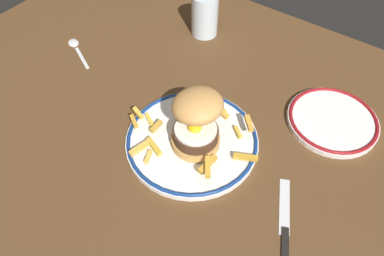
# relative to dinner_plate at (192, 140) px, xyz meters

# --- Properties ---
(ground_plane) EXTENTS (1.33, 1.09, 0.04)m
(ground_plane) POSITION_rel_dinner_plate_xyz_m (-0.04, -0.02, -0.03)
(ground_plane) COLOR #52351C
(dinner_plate) EXTENTS (0.27, 0.27, 0.02)m
(dinner_plate) POSITION_rel_dinner_plate_xyz_m (0.00, 0.00, 0.00)
(dinner_plate) COLOR white
(dinner_plate) RESTS_ON ground_plane
(burger) EXTENTS (0.11, 0.12, 0.11)m
(burger) POSITION_rel_dinner_plate_xyz_m (0.01, 0.00, 0.06)
(burger) COLOR #CA9148
(burger) RESTS_ON dinner_plate
(fries_pile) EXTENTS (0.27, 0.21, 0.03)m
(fries_pile) POSITION_rel_dinner_plate_xyz_m (-0.00, 0.00, 0.02)
(fries_pile) COLOR gold
(fries_pile) RESTS_ON dinner_plate
(water_glass) EXTENTS (0.07, 0.07, 0.11)m
(water_glass) POSITION_rel_dinner_plate_xyz_m (-0.19, 0.32, 0.04)
(water_glass) COLOR silver
(water_glass) RESTS_ON ground_plane
(side_plate) EXTENTS (0.19, 0.19, 0.02)m
(side_plate) POSITION_rel_dinner_plate_xyz_m (0.21, 0.22, -0.00)
(side_plate) COLOR white
(side_plate) RESTS_ON ground_plane
(knife) EXTENTS (0.09, 0.17, 0.01)m
(knife) POSITION_rel_dinner_plate_xyz_m (0.24, -0.06, -0.01)
(knife) COLOR black
(knife) RESTS_ON ground_plane
(spoon) EXTENTS (0.13, 0.07, 0.01)m
(spoon) POSITION_rel_dinner_plate_xyz_m (-0.43, 0.08, -0.00)
(spoon) COLOR silver
(spoon) RESTS_ON ground_plane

